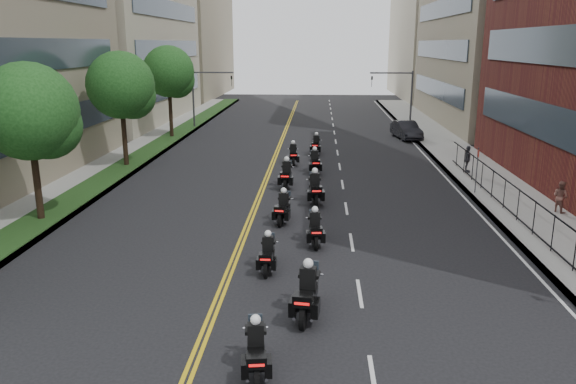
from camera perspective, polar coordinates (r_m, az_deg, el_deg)
name	(u,v)px	position (r m, az deg, el deg)	size (l,w,h in m)	color
ground	(246,375)	(14.94, -4.31, -18.08)	(160.00, 160.00, 0.00)	black
sidewalk_right	(471,167)	(39.62, 18.11, 2.43)	(4.00, 90.00, 0.15)	gray
sidewalk_left	(120,163)	(40.67, -16.68, 2.85)	(4.00, 90.00, 0.15)	gray
grass_strip	(131,162)	(40.39, -15.62, 2.98)	(2.00, 90.00, 0.04)	#1E3D16
building_right_far	(451,10)	(92.68, 16.23, 17.35)	(15.00, 28.00, 26.00)	#AEA18C
building_left_far	(168,11)	(93.61, -12.10, 17.57)	(16.00, 28.00, 26.00)	gray
iron_fence	(526,211)	(27.09, 23.01, -1.78)	(0.05, 28.00, 1.50)	black
street_trees	(91,98)	(33.70, -19.42, 8.97)	(4.40, 38.40, 7.98)	#2F2215
traffic_signal_right	(402,91)	(55.15, 11.46, 10.00)	(4.09, 0.20, 5.60)	#3F3F44
traffic_signal_left	(203,90)	(55.75, -8.66, 10.18)	(4.09, 0.20, 5.60)	#3F3F44
motorcycle_0	(256,352)	(14.65, -3.26, -15.91)	(0.64, 2.14, 1.58)	black
motorcycle_1	(307,295)	(17.31, 1.96, -10.39)	(0.75, 2.50, 1.85)	black
motorcycle_2	(268,255)	(20.69, -2.07, -6.43)	(0.48, 2.07, 1.53)	black
motorcycle_3	(315,230)	(23.32, 2.76, -3.85)	(0.58, 2.19, 1.62)	black
motorcycle_4	(283,209)	(26.11, -0.50, -1.73)	(0.67, 2.23, 1.65)	black
motorcycle_5	(315,190)	(29.22, 2.75, 0.24)	(0.69, 2.54, 1.87)	black
motorcycle_6	(286,176)	(32.37, -0.16, 1.68)	(0.58, 2.48, 1.83)	black
motorcycle_7	(315,163)	(36.06, 2.73, 2.97)	(0.65, 2.34, 1.73)	black
motorcycle_8	(293,155)	(38.62, 0.53, 3.76)	(0.59, 2.28, 1.68)	black
motorcycle_9	(316,146)	(42.34, 2.88, 4.73)	(0.62, 2.27, 1.68)	black
parked_sedan	(406,130)	(50.43, 11.93, 6.19)	(1.63, 4.66, 1.54)	black
pedestrian_b	(560,197)	(30.21, 25.94, -0.42)	(0.76, 0.59, 1.55)	brown
pedestrian_c	(467,159)	(37.39, 17.77, 3.21)	(1.00, 0.42, 1.71)	#404048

